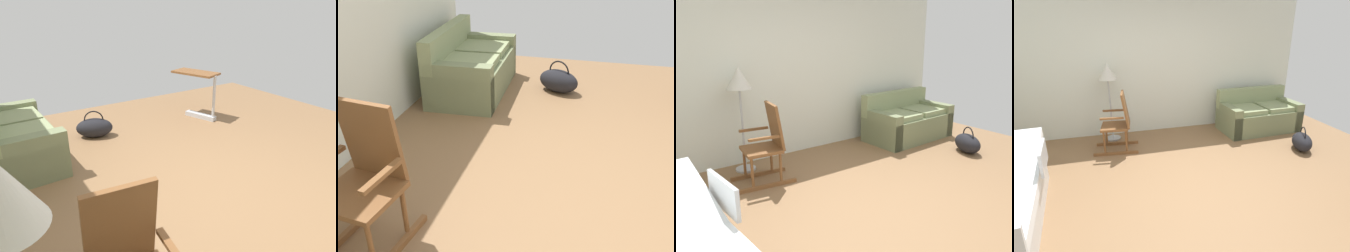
% 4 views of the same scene
% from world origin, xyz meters
% --- Properties ---
extents(ground_plane, '(7.47, 7.47, 0.00)m').
position_xyz_m(ground_plane, '(0.00, 0.00, 0.00)').
color(ground_plane, olive).
extents(couch, '(1.63, 0.92, 0.85)m').
position_xyz_m(couch, '(2.05, 1.79, 0.31)').
color(couch, '#737D57').
rests_on(couch, ground).
extents(rocking_chair, '(0.81, 0.56, 1.05)m').
position_xyz_m(rocking_chair, '(-0.84, 1.56, 0.50)').
color(rocking_chair, brown).
rests_on(rocking_chair, ground).
extents(duffel_bag, '(0.52, 0.64, 0.43)m').
position_xyz_m(duffel_bag, '(2.28, 0.65, 0.15)').
color(duffel_bag, black).
rests_on(duffel_bag, ground).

